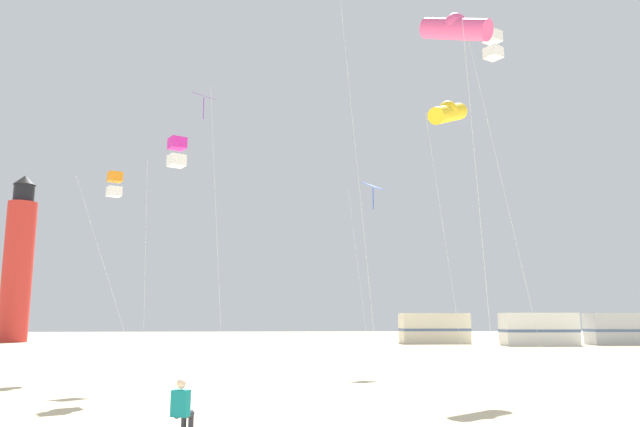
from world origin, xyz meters
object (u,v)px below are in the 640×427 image
kite_tube_rainbow (455,28)px  kite_tube_gold (448,113)px  kite_flyer_standing (182,406)px  kite_diamond_violet (205,109)px  kite_box_orange (114,185)px  kite_box_white (493,46)px  kite_box_magenta (177,153)px  rv_van_white (539,329)px  rv_van_silver (623,329)px  kite_diamond_blue (372,193)px  rv_van_cream (434,328)px  lighthouse_distant (18,263)px

kite_tube_rainbow → kite_tube_gold: 5.37m
kite_flyer_standing → kite_tube_rainbow: (7.61, 5.43, 11.14)m
kite_diamond_violet → kite_box_orange: bearing=-169.1°
kite_box_white → kite_box_magenta: bearing=177.2°
kite_box_magenta → rv_van_white: size_ratio=1.44×
kite_box_white → rv_van_silver: 40.02m
kite_box_magenta → kite_box_white: kite_box_white is taller
kite_diamond_blue → kite_tube_rainbow: 12.37m
kite_box_white → rv_van_silver: (22.36, 30.98, -11.89)m
kite_box_magenta → rv_van_silver: (34.97, 30.36, -7.34)m
kite_tube_gold → rv_van_white: bearing=61.5°
kite_flyer_standing → rv_van_cream: size_ratio=0.18×
kite_box_magenta → rv_van_white: 40.40m
kite_diamond_blue → kite_flyer_standing: bearing=-110.9°
kite_flyer_standing → kite_tube_gold: bearing=-112.2°
kite_box_white → rv_van_white: kite_box_white is taller
lighthouse_distant → rv_van_white: 50.32m
kite_diamond_blue → lighthouse_distant: (-30.86, 32.63, -0.82)m
kite_tube_rainbow → lighthouse_distant: lighthouse_distant is taller
kite_box_orange → kite_box_white: bearing=-19.1°
kite_tube_gold → kite_diamond_blue: bearing=107.4°
lighthouse_distant → rv_van_white: (48.85, -10.19, -6.45)m
kite_diamond_blue → kite_diamond_violet: (-8.45, -1.15, 3.89)m
kite_box_magenta → kite_diamond_violet: size_ratio=0.69×
kite_diamond_blue → rv_van_silver: 35.91m
kite_box_magenta → rv_van_silver: size_ratio=1.45×
kite_box_magenta → kite_box_white: bearing=-2.8°
kite_diamond_blue → kite_diamond_violet: 9.38m
kite_diamond_violet → lighthouse_distant: (-22.41, 33.78, -4.71)m
kite_box_white → rv_van_cream: (6.14, 35.03, -11.89)m
rv_van_white → rv_van_silver: same height
kite_tube_gold → rv_van_cream: bearing=77.1°
kite_box_orange → kite_tube_rainbow: bearing=-36.8°
kite_diamond_blue → kite_box_white: (3.87, -7.56, 4.62)m
kite_box_white → rv_van_white: (14.12, 30.00, -11.89)m
kite_box_orange → kite_tube_gold: size_ratio=0.80×
kite_box_magenta → rv_van_cream: kite_box_magenta is taller
kite_tube_rainbow → kite_box_orange: bearing=143.2°
kite_tube_gold → rv_van_silver: (24.10, 30.23, -9.27)m
kite_box_magenta → kite_diamond_violet: kite_diamond_violet is taller
kite_flyer_standing → rv_van_silver: rv_van_silver is taller
kite_diamond_violet → lighthouse_distant: size_ratio=0.80×
kite_tube_rainbow → kite_tube_gold: bearing=77.5°
rv_van_cream → kite_flyer_standing: bearing=-112.7°
kite_box_orange → rv_van_white: size_ratio=1.41×
kite_tube_gold → rv_van_cream: kite_tube_gold is taller
kite_box_white → lighthouse_distant: 53.40m
kite_tube_gold → lighthouse_distant: lighthouse_distant is taller
kite_box_white → kite_tube_gold: (-1.74, 0.75, -2.62)m
kite_tube_rainbow → kite_tube_gold: kite_tube_rainbow is taller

